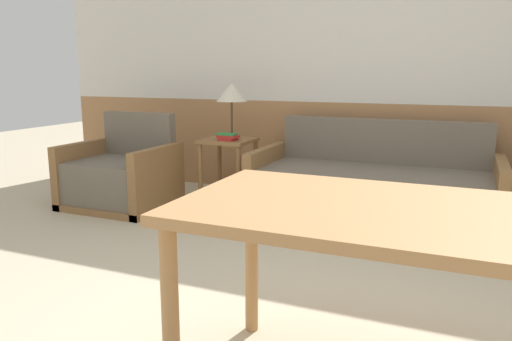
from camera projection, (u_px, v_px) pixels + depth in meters
ground_plane at (300, 331)px, 2.36m from camera, size 16.00×16.00×0.00m
wall_back at (394, 55)px, 4.47m from camera, size 7.20×0.06×2.70m
couch at (373, 190)px, 4.13m from camera, size 1.96×0.90×0.79m
armchair at (121, 178)px, 4.51m from camera, size 0.90×0.75×0.83m
side_table at (228, 153)px, 4.59m from camera, size 0.44×0.44×0.60m
table_lamp at (232, 93)px, 4.55m from camera, size 0.28×0.28×0.51m
book_stack at (228, 137)px, 4.47m from camera, size 0.20×0.15×0.06m
dining_table at (417, 234)px, 1.65m from camera, size 1.62×0.81×0.76m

